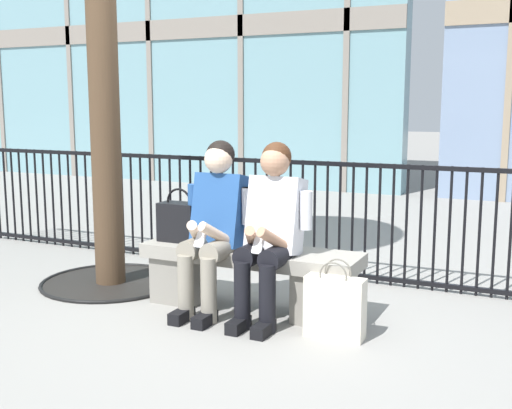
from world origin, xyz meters
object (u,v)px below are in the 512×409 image
object	(u,v)px
seated_person_with_phone	(214,221)
seated_person_companion	(271,226)
shopping_bag	(335,307)
handbag_on_bench	(179,221)
stone_bench	(250,272)

from	to	relation	value
seated_person_with_phone	seated_person_companion	bearing A→B (deg)	0.00
seated_person_with_phone	shopping_bag	size ratio (longest dim) A/B	2.41
handbag_on_bench	shopping_bag	size ratio (longest dim) A/B	0.79
handbag_on_bench	shopping_bag	distance (m)	1.40
seated_person_with_phone	handbag_on_bench	world-z (taller)	seated_person_with_phone
stone_bench	seated_person_with_phone	xyz separation A→B (m)	(-0.22, -0.13, 0.38)
seated_person_with_phone	shopping_bag	world-z (taller)	seated_person_with_phone
stone_bench	seated_person_with_phone	bearing A→B (deg)	-149.21
stone_bench	seated_person_companion	world-z (taller)	seated_person_companion
stone_bench	shopping_bag	xyz separation A→B (m)	(0.73, -0.28, -0.07)
seated_person_with_phone	seated_person_companion	xyz separation A→B (m)	(0.43, 0.00, 0.00)
shopping_bag	seated_person_companion	bearing A→B (deg)	163.12
handbag_on_bench	seated_person_companion	bearing A→B (deg)	-8.48
seated_person_with_phone	seated_person_companion	distance (m)	0.43
handbag_on_bench	shopping_bag	world-z (taller)	handbag_on_bench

